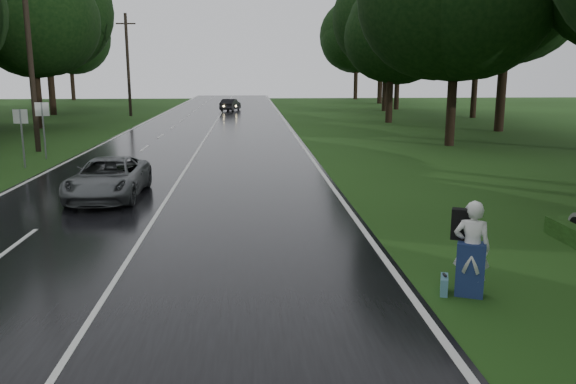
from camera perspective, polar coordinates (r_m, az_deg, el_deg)
name	(u,v)px	position (r m, az deg, el deg)	size (l,w,h in m)	color
ground	(124,269)	(13.21, -15.89, -7.28)	(160.00, 160.00, 0.00)	#1E4313
road	(199,148)	(32.59, -8.73, 4.30)	(12.00, 140.00, 0.04)	black
lane_center	(199,148)	(32.59, -8.73, 4.35)	(0.12, 140.00, 0.01)	silver
grey_car	(108,178)	(20.31, -17.28, 1.32)	(2.20, 4.77, 1.33)	#55595A
far_car	(230,105)	(62.76, -5.70, 8.56)	(1.35, 3.86, 1.27)	black
hitchhiker	(471,252)	(11.55, 17.57, -5.63)	(0.80, 0.78, 1.87)	silver
suitcase	(444,285)	(11.72, 15.14, -8.82)	(0.14, 0.48, 0.34)	teal
utility_pole_mid	(39,151)	(33.77, -23.37, 3.69)	(1.80, 0.28, 10.79)	black
utility_pole_far	(131,116)	(57.71, -15.24, 7.25)	(1.80, 0.28, 9.46)	black
road_sign_a	(25,168)	(28.26, -24.49, 2.18)	(0.62, 0.10, 2.59)	white
road_sign_b	(46,159)	(30.82, -22.73, 3.05)	(0.66, 0.10, 2.74)	white
tree_left_e	(41,128)	(47.51, -23.18, 5.80)	(9.20, 9.20, 14.37)	black
tree_left_f	(54,115)	(61.62, -22.09, 7.06)	(10.98, 10.98, 17.16)	black
tree_right_d	(449,146)	(34.76, 15.59, 4.44)	(9.18, 9.18, 14.35)	black
tree_right_e	(389,122)	(49.33, 9.88, 6.77)	(8.05, 8.05, 12.58)	black
tree_right_f	(385,111)	(63.76, 9.50, 7.90)	(10.65, 10.65, 16.64)	black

